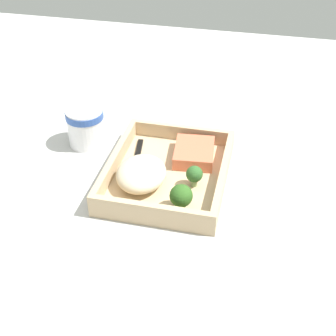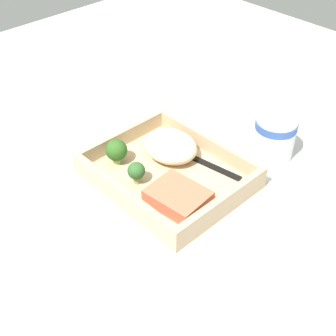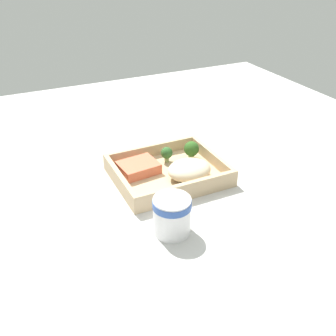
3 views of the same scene
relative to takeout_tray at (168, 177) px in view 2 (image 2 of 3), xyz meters
The scene contains 10 objects.
ground_plane 1.60cm from the takeout_tray, ahead, with size 160.00×160.00×2.00cm, color #BCBBB8.
takeout_tray is the anchor object (origin of this frame).
tray_rim 2.17cm from the takeout_tray, ahead, with size 26.44×21.89×3.13cm.
salmon_fillet 7.65cm from the takeout_tray, 149.10° to the left, with size 9.35×7.58×2.51cm, color #DC6A4A.
mashed_potatoes 6.23cm from the takeout_tray, 47.88° to the right, with size 10.78×9.04×4.45cm, color beige.
broccoli_floret_1 10.43cm from the takeout_tray, 25.94° to the left, with size 3.99×3.99×4.84cm.
broccoli_floret_2 6.59cm from the takeout_tray, 67.85° to the left, with size 3.07×3.07×4.17cm.
fork 6.82cm from the takeout_tray, 98.51° to the right, with size 15.86×4.09×0.44cm.
paper_cup 21.46cm from the takeout_tray, 113.26° to the right, with size 7.78×7.78×8.07cm.
receipt_slip 23.93cm from the takeout_tray, behind, with size 8.69×14.21×0.24cm, color white.
Camera 2 is at (-45.88, 43.78, 54.61)cm, focal length 50.00 mm.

